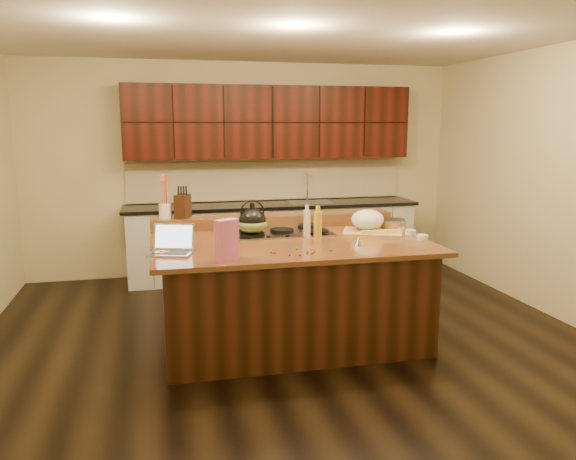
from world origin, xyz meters
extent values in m
cube|color=black|center=(0.00, 0.00, -0.01)|extent=(5.50, 5.00, 0.01)
cube|color=silver|center=(0.00, 0.00, 2.71)|extent=(5.50, 5.00, 0.01)
cube|color=beige|center=(0.00, 2.50, 1.35)|extent=(5.50, 0.01, 2.70)
cube|color=beige|center=(0.00, -2.50, 1.35)|extent=(5.50, 0.01, 2.70)
cube|color=beige|center=(2.75, 0.00, 1.35)|extent=(0.01, 5.00, 2.70)
cube|color=black|center=(0.00, 0.00, 0.44)|extent=(2.22, 1.42, 0.88)
cube|color=black|center=(0.00, 0.00, 0.90)|extent=(2.40, 1.60, 0.04)
cube|color=black|center=(0.00, 0.70, 0.98)|extent=(2.40, 0.30, 0.12)
cube|color=gray|center=(0.00, 0.30, 0.93)|extent=(0.92, 0.52, 0.02)
cylinder|color=black|center=(-0.30, 0.43, 0.95)|extent=(0.22, 0.22, 0.03)
cylinder|color=black|center=(0.30, 0.43, 0.95)|extent=(0.22, 0.22, 0.03)
cylinder|color=black|center=(-0.30, 0.17, 0.95)|extent=(0.22, 0.22, 0.03)
cylinder|color=black|center=(0.30, 0.17, 0.95)|extent=(0.22, 0.22, 0.03)
cylinder|color=black|center=(0.00, 0.30, 0.95)|extent=(0.22, 0.22, 0.03)
cube|color=silver|center=(0.30, 2.17, 0.45)|extent=(3.60, 0.62, 0.90)
cube|color=black|center=(0.30, 2.17, 0.92)|extent=(3.70, 0.66, 0.04)
cube|color=gray|center=(0.80, 2.17, 0.94)|extent=(0.55, 0.42, 0.01)
cylinder|color=gray|center=(0.80, 2.35, 1.12)|extent=(0.02, 0.02, 0.36)
cube|color=black|center=(0.30, 2.32, 1.95)|extent=(3.60, 0.34, 0.90)
cube|color=beige|center=(0.30, 2.48, 1.20)|extent=(3.60, 0.03, 0.50)
ellipsoid|color=black|center=(-0.30, 0.17, 1.08)|extent=(0.32, 0.32, 0.22)
ellipsoid|color=olive|center=(-0.30, 0.17, 1.04)|extent=(0.29, 0.29, 0.15)
cube|color=#B7B7BC|center=(-1.04, -0.34, 0.93)|extent=(0.38, 0.31, 0.02)
cube|color=black|center=(-1.04, -0.34, 0.94)|extent=(0.30, 0.21, 0.00)
cube|color=#B7B7BC|center=(-1.01, -0.23, 1.04)|extent=(0.33, 0.16, 0.21)
cube|color=silver|center=(-1.01, -0.23, 1.04)|extent=(0.30, 0.14, 0.18)
cylinder|color=gold|center=(0.21, -0.17, 1.06)|extent=(0.08, 0.08, 0.27)
cylinder|color=silver|center=(0.18, 0.06, 1.04)|extent=(0.08, 0.08, 0.25)
cube|color=tan|center=(0.82, 0.11, 0.93)|extent=(0.64, 0.56, 0.02)
ellipsoid|color=white|center=(0.80, 0.19, 1.04)|extent=(0.31, 0.31, 0.19)
cube|color=#EDD872|center=(0.73, -0.02, 0.96)|extent=(0.12, 0.03, 0.03)
cube|color=#EDD872|center=(0.84, -0.02, 0.96)|extent=(0.12, 0.03, 0.03)
cube|color=#EDD872|center=(0.96, -0.02, 0.96)|extent=(0.12, 0.03, 0.03)
cylinder|color=gray|center=(0.94, 0.09, 0.95)|extent=(0.20, 0.08, 0.01)
cylinder|color=white|center=(1.15, -0.26, 0.94)|extent=(0.10, 0.10, 0.04)
cylinder|color=white|center=(1.15, -0.02, 0.94)|extent=(0.11, 0.11, 0.04)
cylinder|color=white|center=(1.11, 0.13, 0.94)|extent=(0.12, 0.12, 0.04)
cylinder|color=#996B3F|center=(1.08, 0.21, 0.97)|extent=(0.25, 0.25, 0.09)
cone|color=silver|center=(0.51, -0.36, 0.96)|extent=(0.10, 0.10, 0.07)
cube|color=pink|center=(-0.63, -0.64, 1.08)|extent=(0.19, 0.17, 0.31)
cylinder|color=white|center=(-1.11, -0.32, 0.93)|extent=(0.23, 0.23, 0.01)
cube|color=#F5C756|center=(-0.90, -0.06, 0.98)|extent=(0.11, 0.10, 0.13)
cylinder|color=white|center=(-1.05, 0.70, 1.11)|extent=(0.14, 0.14, 0.14)
cube|color=black|center=(-0.89, 0.70, 1.15)|extent=(0.18, 0.21, 0.23)
ellipsoid|color=red|center=(-0.24, -0.50, 0.93)|extent=(0.02, 0.02, 0.02)
ellipsoid|color=#198C26|center=(0.01, -0.55, 0.93)|extent=(0.02, 0.02, 0.02)
ellipsoid|color=red|center=(-0.14, -0.60, 0.93)|extent=(0.02, 0.02, 0.02)
ellipsoid|color=#198C26|center=(0.07, -0.54, 0.93)|extent=(0.02, 0.02, 0.02)
ellipsoid|color=red|center=(0.09, -0.49, 0.93)|extent=(0.02, 0.02, 0.02)
ellipsoid|color=#198C26|center=(0.22, -0.51, 0.93)|extent=(0.02, 0.02, 0.02)
ellipsoid|color=red|center=(0.05, -0.58, 0.93)|extent=(0.02, 0.02, 0.02)
ellipsoid|color=#198C26|center=(-0.26, -0.47, 0.93)|extent=(0.02, 0.02, 0.02)
ellipsoid|color=red|center=(0.03, -0.50, 0.93)|extent=(0.02, 0.02, 0.02)
ellipsoid|color=#198C26|center=(-0.03, -0.40, 0.93)|extent=(0.02, 0.02, 0.02)
ellipsoid|color=red|center=(-0.06, -0.62, 0.93)|extent=(0.02, 0.02, 0.02)
camera|label=1|loc=(-1.12, -4.73, 1.93)|focal=35.00mm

